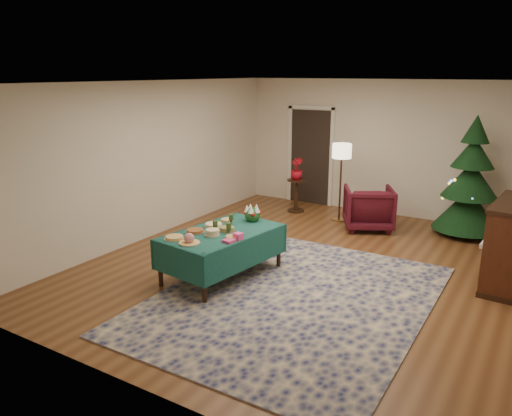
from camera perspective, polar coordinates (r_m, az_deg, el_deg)
The scene contains 23 objects.
room_shell at distance 7.21m, azimuth 5.98°, elevation 3.31°, with size 7.00×7.00×7.00m.
doorway at distance 11.03m, azimuth 6.24°, elevation 6.15°, with size 1.08×0.04×2.16m.
rug at distance 6.58m, azimuth 4.40°, elevation -10.23°, with size 3.20×4.20×0.02m, color #141B4D.
buffet_table at distance 7.06m, azimuth -3.93°, elevation -3.74°, with size 1.24×1.86×0.67m.
platter_0 at distance 6.78m, azimuth -9.33°, elevation -3.37°, with size 0.28×0.28×0.04m.
platter_1 at distance 6.56m, azimuth -7.65°, elevation -3.58°, with size 0.29×0.29×0.15m.
platter_2 at distance 7.01m, azimuth -7.00°, elevation -2.64°, with size 0.28×0.28×0.05m.
platter_3 at distance 6.84m, azimuth -4.99°, elevation -2.84°, with size 0.22×0.22×0.09m.
platter_4 at distance 6.72m, azimuth -2.66°, elevation -3.37°, with size 0.23×0.23×0.04m.
platter_5 at distance 7.25m, azimuth -4.86°, elevation -1.95°, with size 0.28×0.28×0.05m.
platter_6 at distance 7.01m, azimuth -3.30°, elevation -2.46°, with size 0.23×0.23×0.06m.
platter_7 at distance 7.48m, azimuth -3.31°, elevation -1.40°, with size 0.22×0.22×0.04m.
goblet_0 at distance 7.29m, azimuth -2.86°, elevation -1.30°, with size 0.07×0.07×0.16m.
goblet_1 at distance 6.90m, azimuth -3.13°, elevation -2.28°, with size 0.07×0.07×0.16m.
goblet_2 at distance 7.01m, azimuth -4.67°, elevation -2.02°, with size 0.07×0.07×0.16m.
napkin_stack at distance 6.58m, azimuth -3.12°, elevation -3.78°, with size 0.13×0.13×0.04m, color #D63B71.
gift_box at distance 6.67m, azimuth -2.05°, elevation -3.25°, with size 0.11×0.11×0.09m, color #F44493.
centerpiece at distance 7.46m, azimuth -0.41°, elevation -0.62°, with size 0.24×0.24×0.28m.
armchair at distance 9.46m, azimuth 12.74°, elevation 0.23°, with size 0.85×0.80×0.88m, color #430E19.
floor_lamp at distance 9.70m, azimuth 9.76°, elevation 5.91°, with size 0.37×0.37×1.52m.
side_table at distance 10.43m, azimuth 4.60°, elevation 1.37°, with size 0.38×0.38×0.68m.
potted_plant at distance 10.32m, azimuth 4.66°, elevation 3.94°, with size 0.25×0.45×0.25m, color #9E0B18.
christmas_tree at distance 9.55m, azimuth 23.29°, elevation 2.72°, with size 1.36×1.36×2.14m.
Camera 1 is at (3.00, -6.38, 2.85)m, focal length 35.00 mm.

